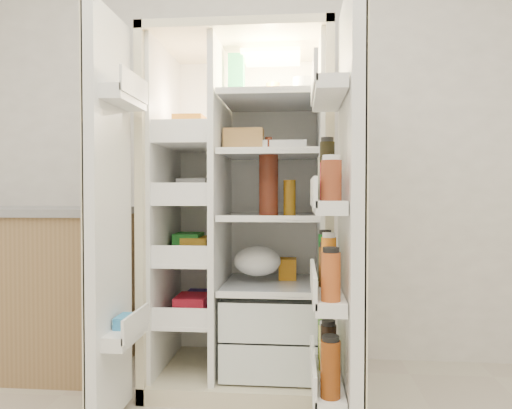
{
  "coord_description": "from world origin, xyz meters",
  "views": [
    {
      "loc": [
        0.29,
        -0.94,
        1.0
      ],
      "look_at": [
        0.09,
        1.25,
        0.95
      ],
      "focal_mm": 34.0,
      "sensor_mm": 36.0,
      "label": 1
    }
  ],
  "objects": [
    {
      "name": "wall_back",
      "position": [
        0.0,
        2.0,
        1.35
      ],
      "size": [
        4.0,
        0.02,
        2.7
      ],
      "primitive_type": "cube",
      "color": "white",
      "rests_on": "floor"
    },
    {
      "name": "refrigerator",
      "position": [
        -0.01,
        1.65,
        0.75
      ],
      "size": [
        0.92,
        0.7,
        1.8
      ],
      "color": "beige",
      "rests_on": "floor"
    },
    {
      "name": "freezer_door",
      "position": [
        -0.52,
        1.05,
        0.89
      ],
      "size": [
        0.15,
        0.4,
        1.72
      ],
      "color": "white",
      "rests_on": "floor"
    },
    {
      "name": "fridge_door",
      "position": [
        0.46,
        0.96,
        0.87
      ],
      "size": [
        0.17,
        0.58,
        1.72
      ],
      "color": "white",
      "rests_on": "floor"
    },
    {
      "name": "kitchen_counter",
      "position": [
        -1.34,
        1.71,
        0.46
      ],
      "size": [
        1.26,
        0.67,
        0.92
      ],
      "color": "#927249",
      "rests_on": "floor"
    }
  ]
}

